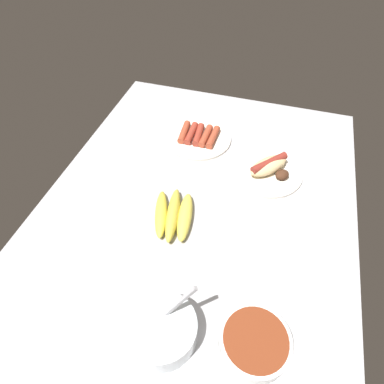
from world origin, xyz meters
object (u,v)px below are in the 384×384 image
object	(u,v)px
bowl_chili	(254,342)
bowl_coleslaw	(162,329)
banana_bunch	(174,215)
plate_hotdog_assembled	(268,169)
plate_sausages	(198,137)

from	to	relation	value
bowl_chili	bowl_coleslaw	xyz separation A→B (cm)	(-3.40, 19.20, 0.93)
banana_bunch	bowl_chili	xyz separation A→B (cm)	(-27.33, -27.19, 0.86)
bowl_chili	plate_hotdog_assembled	bearing A→B (deg)	4.66
banana_bunch	plate_sausages	bearing A→B (deg)	4.79
plate_hotdog_assembled	bowl_chili	world-z (taller)	plate_hotdog_assembled
banana_bunch	bowl_coleslaw	xyz separation A→B (cm)	(-30.72, -7.99, 1.79)
plate_sausages	bowl_chili	world-z (taller)	bowl_chili
plate_hotdog_assembled	bowl_chili	size ratio (longest dim) A/B	1.49
banana_bunch	plate_hotdog_assembled	world-z (taller)	plate_hotdog_assembled
banana_bunch	plate_sausages	distance (cm)	35.74
bowl_chili	bowl_coleslaw	size ratio (longest dim) A/B	0.93
bowl_chili	banana_bunch	bearing A→B (deg)	44.85
banana_bunch	bowl_coleslaw	bearing A→B (deg)	-165.42
plate_sausages	bowl_chili	size ratio (longest dim) A/B	1.53
bowl_coleslaw	plate_hotdog_assembled	bearing A→B (deg)	-14.72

